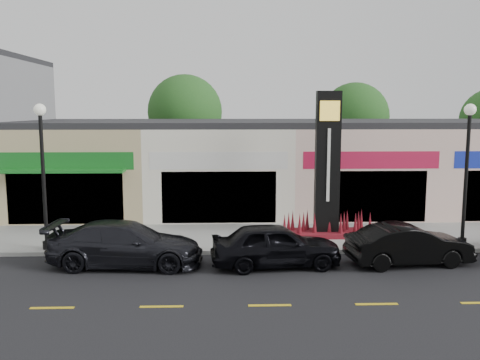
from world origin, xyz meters
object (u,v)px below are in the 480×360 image
Objects in this scene: pylon_sign at (327,186)px; car_dark_sedan at (126,244)px; lamp_west_near at (43,162)px; lamp_east_near at (467,161)px; car_black_conv at (409,245)px; car_black_sedan at (276,245)px.

pylon_sign is 1.13× the size of car_dark_sedan.
pylon_sign is at bearing 8.77° from lamp_west_near.
lamp_west_near is 1.03× the size of car_dark_sedan.
lamp_east_near is 1.03× the size of car_dark_sedan.
car_black_conv is (-2.80, -1.88, -2.77)m from lamp_east_near.
lamp_west_near is 0.91× the size of pylon_sign.
lamp_east_near is 8.20m from car_black_sedan.
lamp_west_near is at bearing 180.00° from lamp_east_near.
car_black_conv is at bearing -87.49° from car_dark_sedan.
car_dark_sedan reaches higher than car_black_conv.
lamp_west_near is 9.15m from car_black_sedan.
lamp_west_near reaches higher than car_black_conv.
car_black_conv is at bearing -58.41° from pylon_sign.
lamp_east_near is at bearing -63.25° from car_black_conv.
lamp_east_near is 0.91× the size of pylon_sign.
car_black_sedan is (-2.49, -3.66, -1.51)m from pylon_sign.
pylon_sign reaches higher than lamp_east_near.
car_black_sedan is at bearing -12.96° from lamp_west_near.
car_black_conv is at bearing -8.09° from lamp_west_near.
lamp_east_near reaches higher than car_black_conv.
car_dark_sedan is at bearing 82.08° from car_black_sedan.
pylon_sign is 1.34× the size of car_black_sedan.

